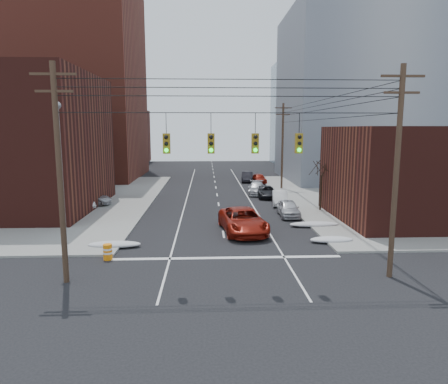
{
  "coord_description": "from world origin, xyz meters",
  "views": [
    {
      "loc": [
        -1.23,
        -16.94,
        7.84
      ],
      "look_at": [
        0.1,
        13.33,
        3.0
      ],
      "focal_mm": 32.0,
      "sensor_mm": 36.0,
      "label": 1
    }
  ],
  "objects": [
    {
      "name": "snow_nw",
      "position": [
        -7.4,
        9.0,
        0.21
      ],
      "size": [
        3.5,
        1.08,
        0.42
      ],
      "primitive_type": "ellipsoid",
      "color": "silver",
      "rests_on": "ground"
    },
    {
      "name": "utility_pole_far",
      "position": [
        8.5,
        34.0,
        5.78
      ],
      "size": [
        2.2,
        0.28,
        11.0
      ],
      "color": "#473323",
      "rests_on": "ground"
    },
    {
      "name": "red_pickup",
      "position": [
        1.5,
        12.56,
        0.91
      ],
      "size": [
        3.74,
        6.85,
        1.82
      ],
      "primitive_type": "imported",
      "rotation": [
        0.0,
        0.0,
        0.11
      ],
      "color": "maroon",
      "rests_on": "ground"
    },
    {
      "name": "utility_pole_left",
      "position": [
        -8.5,
        3.0,
        5.78
      ],
      "size": [
        2.2,
        0.28,
        11.0
      ],
      "color": "#473323",
      "rests_on": "ground"
    },
    {
      "name": "parked_car_c",
      "position": [
        5.62,
        27.95,
        0.66
      ],
      "size": [
        2.29,
        4.78,
        1.31
      ],
      "primitive_type": "imported",
      "rotation": [
        0.0,
        0.0,
        0.02
      ],
      "color": "black",
      "rests_on": "ground"
    },
    {
      "name": "building_storefront",
      "position": [
        18.0,
        16.0,
        4.0
      ],
      "size": [
        16.0,
        12.0,
        8.0
      ],
      "primitive_type": "cube",
      "color": "#461A15",
      "rests_on": "ground"
    },
    {
      "name": "building_brick_tall",
      "position": [
        -24.0,
        48.0,
        15.0
      ],
      "size": [
        24.0,
        20.0,
        30.0
      ],
      "primitive_type": "cube",
      "color": "maroon",
      "rests_on": "ground"
    },
    {
      "name": "parked_car_b",
      "position": [
        6.36,
        23.46,
        0.71
      ],
      "size": [
        2.08,
        4.49,
        1.43
      ],
      "primitive_type": "imported",
      "rotation": [
        0.0,
        0.0,
        -0.14
      ],
      "color": "silver",
      "rests_on": "ground"
    },
    {
      "name": "lot_car_b",
      "position": [
        -13.2,
        23.32,
        0.8
      ],
      "size": [
        4.66,
        2.16,
        1.29
      ],
      "primitive_type": "imported",
      "rotation": [
        0.0,
        0.0,
        1.58
      ],
      "color": "#B9B8BD",
      "rests_on": "sidewalk_nw"
    },
    {
      "name": "parked_car_a",
      "position": [
        6.11,
        17.97,
        0.73
      ],
      "size": [
        1.84,
        4.33,
        1.46
      ],
      "primitive_type": "imported",
      "rotation": [
        0.0,
        0.0,
        -0.03
      ],
      "color": "silver",
      "rests_on": "ground"
    },
    {
      "name": "lot_car_d",
      "position": [
        -16.05,
        29.29,
        0.9
      ],
      "size": [
        4.69,
        2.78,
        1.5
      ],
      "primitive_type": "imported",
      "rotation": [
        0.0,
        0.0,
        1.82
      ],
      "color": "#A8A9AD",
      "rests_on": "sidewalk_nw"
    },
    {
      "name": "snow_east_far",
      "position": [
        7.4,
        14.0,
        0.21
      ],
      "size": [
        4.0,
        1.08,
        0.42
      ],
      "primitive_type": "ellipsoid",
      "color": "silver",
      "rests_on": "ground"
    },
    {
      "name": "building_office",
      "position": [
        22.0,
        44.0,
        12.5
      ],
      "size": [
        22.0,
        20.0,
        25.0
      ],
      "primitive_type": "cube",
      "color": "gray",
      "rests_on": "ground"
    },
    {
      "name": "snow_ne",
      "position": [
        7.4,
        9.5,
        0.21
      ],
      "size": [
        3.0,
        1.08,
        0.42
      ],
      "primitive_type": "ellipsoid",
      "color": "silver",
      "rests_on": "ground"
    },
    {
      "name": "street_light",
      "position": [
        -9.5,
        6.0,
        5.54
      ],
      "size": [
        0.44,
        0.44,
        9.32
      ],
      "color": "gray",
      "rests_on": "ground"
    },
    {
      "name": "parked_car_e",
      "position": [
        6.4,
        40.2,
        0.68
      ],
      "size": [
        2.03,
        4.16,
        1.37
      ],
      "primitive_type": "imported",
      "rotation": [
        0.0,
        0.0,
        0.11
      ],
      "color": "maroon",
      "rests_on": "ground"
    },
    {
      "name": "utility_pole_right",
      "position": [
        8.5,
        3.0,
        5.78
      ],
      "size": [
        2.2,
        0.28,
        11.0
      ],
      "color": "#473323",
      "rests_on": "ground"
    },
    {
      "name": "construction_barrel",
      "position": [
        -7.22,
        6.5,
        0.49
      ],
      "size": [
        0.68,
        0.68,
        0.95
      ],
      "rotation": [
        0.0,
        0.0,
        -0.31
      ],
      "color": "orange",
      "rests_on": "ground"
    },
    {
      "name": "building_brick_far",
      "position": [
        -26.0,
        74.0,
        6.0
      ],
      "size": [
        22.0,
        18.0,
        12.0
      ],
      "primitive_type": "cube",
      "color": "#461A15",
      "rests_on": "ground"
    },
    {
      "name": "ground",
      "position": [
        0.0,
        0.0,
        0.0
      ],
      "size": [
        160.0,
        160.0,
        0.0
      ],
      "primitive_type": "plane",
      "color": "black",
      "rests_on": "ground"
    },
    {
      "name": "bare_tree",
      "position": [
        9.59,
        20.0,
        2.32
      ],
      "size": [
        2.09,
        2.2,
        4.93
      ],
      "color": "black",
      "rests_on": "ground"
    },
    {
      "name": "lot_car_c",
      "position": [
        -17.48,
        25.2,
        0.81
      ],
      "size": [
        4.88,
        2.94,
        1.32
      ],
      "primitive_type": "imported",
      "rotation": [
        0.0,
        0.0,
        1.83
      ],
      "color": "black",
      "rests_on": "sidewalk_nw"
    },
    {
      "name": "building_glass",
      "position": [
        24.0,
        70.0,
        11.0
      ],
      "size": [
        20.0,
        18.0,
        22.0
      ],
      "primitive_type": "cube",
      "color": "gray",
      "rests_on": "ground"
    },
    {
      "name": "traffic_signals",
      "position": [
        0.1,
        2.97,
        7.17
      ],
      "size": [
        17.0,
        0.42,
        2.02
      ],
      "color": "black",
      "rests_on": "ground"
    },
    {
      "name": "lot_car_a",
      "position": [
        -13.92,
        21.1,
        0.81
      ],
      "size": [
        4.27,
        2.8,
        1.33
      ],
      "primitive_type": "imported",
      "rotation": [
        0.0,
        0.0,
        1.19
      ],
      "color": "silver",
      "rests_on": "sidewalk_nw"
    },
    {
      "name": "parked_car_d",
      "position": [
        4.8,
        30.2,
        0.73
      ],
      "size": [
        2.58,
        5.19,
        1.45
      ],
      "primitive_type": "imported",
      "rotation": [
        0.0,
        0.0,
        -0.11
      ],
      "color": "#A3A4A8",
      "rests_on": "ground"
    },
    {
      "name": "parked_car_f",
      "position": [
        4.8,
        41.68,
        0.75
      ],
      "size": [
        2.1,
        4.72,
        1.51
      ],
      "primitive_type": "imported",
      "rotation": [
        0.0,
        0.0,
        -0.11
      ],
      "color": "black",
      "rests_on": "ground"
    }
  ]
}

